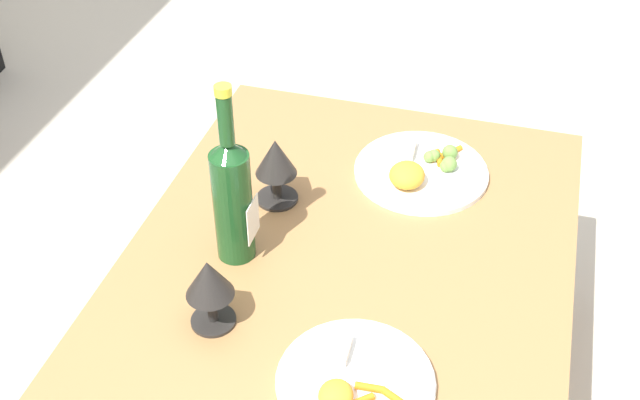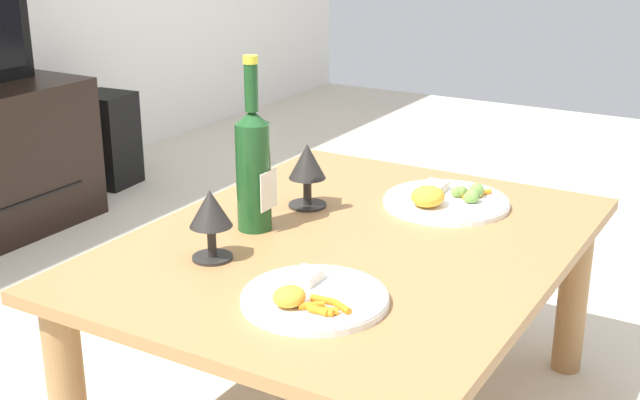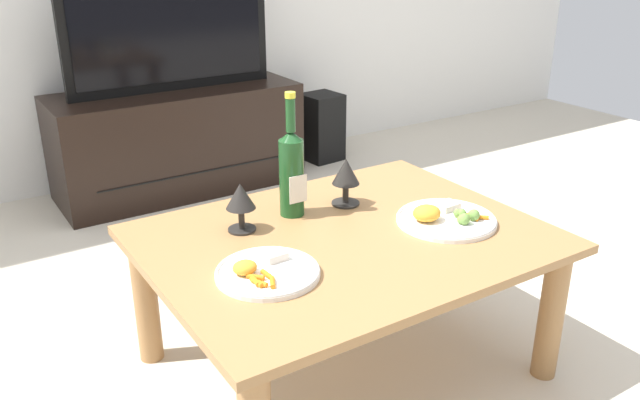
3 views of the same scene
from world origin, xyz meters
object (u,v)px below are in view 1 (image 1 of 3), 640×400
Objects in this scene: wine_bottle at (232,195)px; dinner_plate_right at (420,170)px; goblet_left at (209,282)px; goblet_right at (276,161)px; dining_table at (347,282)px; dinner_plate_left at (354,381)px.

dinner_plate_right is at bearing -40.62° from wine_bottle.
goblet_left is 0.35m from goblet_right.
goblet_left is at bearing 141.16° from dining_table.
wine_bottle is 0.18m from goblet_right.
dinner_plate_left reaches higher than dining_table.
dinner_plate_right is (0.28, -0.08, 0.08)m from dining_table.
dining_table is at bearing 163.53° from dinner_plate_right.
dinner_plate_right is (0.33, -0.29, -0.12)m from wine_bottle.
wine_bottle reaches higher than dinner_plate_left.
goblet_left is 0.28m from dinner_plate_left.
goblet_left is 0.58m from dinner_plate_right.
dinner_plate_left is 0.90× the size of dinner_plate_right.
wine_bottle is at bearing 7.27° from goblet_left.
dining_table is at bearing -76.14° from wine_bottle.
dinner_plate_left is (-0.07, -0.26, -0.08)m from goblet_left.
goblet_right is at bearing -7.27° from wine_bottle.
goblet_right is (0.35, 0.00, 0.00)m from goblet_left.
goblet_right is (0.12, 0.18, 0.16)m from dining_table.
dinner_plate_left is at bearing -130.07° from wine_bottle.
wine_bottle is 1.43× the size of dinner_plate_left.
goblet_right is at bearing 55.48° from dining_table.
dinner_plate_left is at bearing 179.95° from dinner_plate_right.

